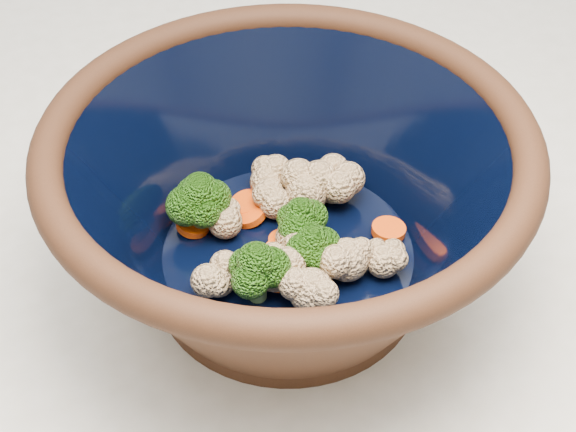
{
  "coord_description": "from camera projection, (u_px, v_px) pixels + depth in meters",
  "views": [
    {
      "loc": [
        -0.13,
        -0.51,
        1.37
      ],
      "look_at": [
        0.01,
        -0.11,
        0.97
      ],
      "focal_mm": 50.0,
      "sensor_mm": 36.0,
      "label": 1
    }
  ],
  "objects": [
    {
      "name": "mixing_bowl",
      "position": [
        288.0,
        201.0,
        0.58
      ],
      "size": [
        0.37,
        0.37,
        0.15
      ],
      "rotation": [
        0.0,
        0.0,
        0.15
      ],
      "color": "black",
      "rests_on": "counter"
    },
    {
      "name": "vegetable_pile",
      "position": [
        272.0,
        227.0,
        0.6
      ],
      "size": [
        0.17,
        0.15,
        0.05
      ],
      "color": "#608442",
      "rests_on": "mixing_bowl"
    }
  ]
}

